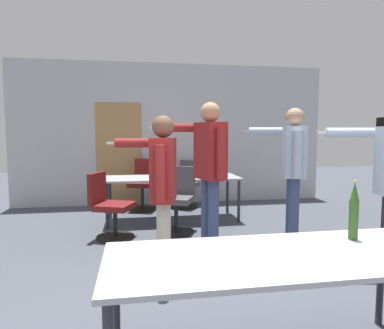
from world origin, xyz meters
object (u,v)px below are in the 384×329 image
office_chair_far_right (178,201)px  person_left_plaid (162,181)px  beer_bottle (354,212)px  office_chair_side_rolled (186,186)px  drink_cup (186,172)px  person_center_tall (292,161)px  office_chair_far_left (110,208)px  office_chair_near_pushed (143,186)px  person_right_polo (209,161)px

office_chair_far_right → person_left_plaid: bearing=101.1°
office_chair_far_right → beer_bottle: size_ratio=2.35×
office_chair_side_rolled → drink_cup: size_ratio=8.23×
beer_bottle → drink_cup: beer_bottle is taller
person_center_tall → office_chair_far_left: size_ratio=1.96×
office_chair_side_rolled → office_chair_near_pushed: office_chair_near_pushed is taller
office_chair_far_right → office_chair_far_left: size_ratio=1.05×
office_chair_far_left → beer_bottle: size_ratio=2.25×
office_chair_far_right → drink_cup: (0.26, 0.85, 0.33)m
office_chair_near_pushed → office_chair_far_right: (0.45, -1.56, -0.00)m
beer_bottle → office_chair_far_right: bearing=106.2°
person_center_tall → drink_cup: bearing=56.4°
office_chair_far_left → drink_cup: size_ratio=8.21×
office_chair_side_rolled → drink_cup: (-0.12, -0.82, 0.36)m
drink_cup → office_chair_far_left: bearing=-140.6°
person_center_tall → beer_bottle: 2.31m
person_left_plaid → office_chair_far_left: (-0.61, 1.44, -0.56)m
office_chair_side_rolled → office_chair_far_left: office_chair_side_rolled is taller
person_right_polo → office_chair_side_rolled: 2.59m
person_right_polo → person_left_plaid: bearing=126.0°
office_chair_side_rolled → person_right_polo: bearing=124.1°
person_center_tall → drink_cup: (-1.21, 1.50, -0.29)m
office_chair_side_rolled → beer_bottle: beer_bottle is taller
person_center_tall → person_right_polo: bearing=115.9°
person_left_plaid → office_chair_near_pushed: size_ratio=1.69×
person_right_polo → office_chair_side_rolled: (0.10, 2.50, -0.68)m
office_chair_side_rolled → person_center_tall: bearing=151.3°
office_chair_far_right → office_chair_far_left: bearing=33.0°
person_right_polo → office_chair_far_left: bearing=47.4°
person_center_tall → office_chair_far_right: 1.72m
office_chair_near_pushed → person_right_polo: bearing=125.1°
person_right_polo → office_chair_near_pushed: bearing=2.8°
person_right_polo → beer_bottle: 2.12m
office_chair_near_pushed → office_chair_far_right: office_chair_near_pushed is taller
person_center_tall → office_chair_far_left: bearing=96.0°
person_left_plaid → office_chair_far_right: 1.73m
person_left_plaid → office_chair_far_left: bearing=34.9°
beer_bottle → person_left_plaid: bearing=133.3°
person_center_tall → office_chair_far_left: person_center_tall is taller
person_center_tall → office_chair_near_pushed: person_center_tall is taller
person_center_tall → person_right_polo: 1.20m
person_right_polo → office_chair_far_right: bearing=4.6°
person_left_plaid → office_chair_near_pushed: person_left_plaid is taller
office_chair_far_left → drink_cup: (1.22, 1.00, 0.36)m
person_right_polo → office_chair_near_pushed: 2.59m
office_chair_far_right → beer_bottle: bearing=129.9°
office_chair_side_rolled → drink_cup: 0.91m
person_right_polo → person_center_tall: bearing=-95.9°
person_center_tall → office_chair_far_right: (-1.47, 0.66, -0.62)m
person_center_tall → office_chair_far_left: (-2.43, 0.50, -0.65)m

